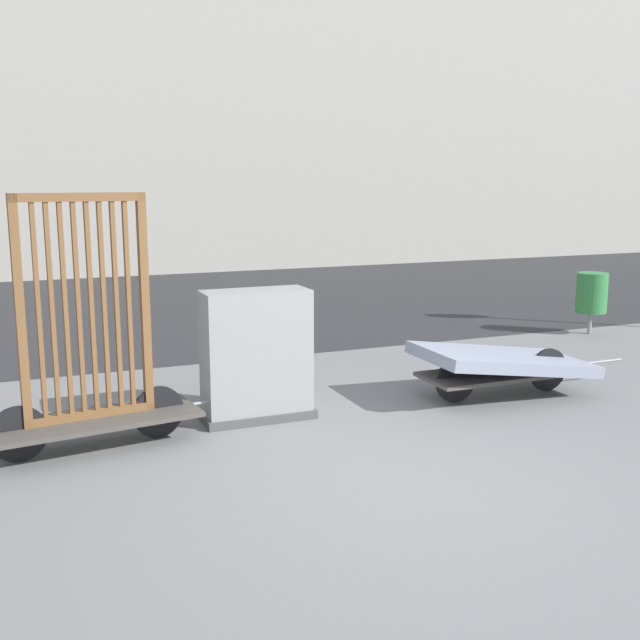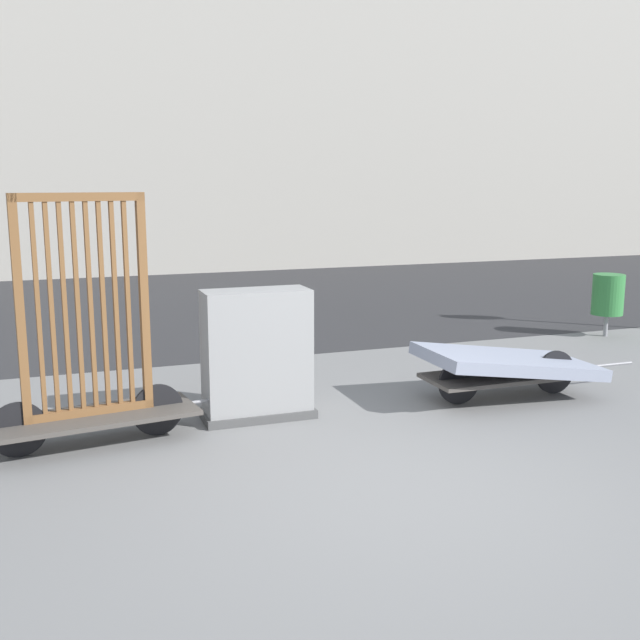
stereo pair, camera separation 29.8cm
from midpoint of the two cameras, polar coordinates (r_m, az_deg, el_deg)
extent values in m
plane|color=slate|center=(5.71, 7.65, -12.68)|extent=(60.00, 60.00, 0.00)
cube|color=#2D2D30|center=(14.01, -9.45, 1.21)|extent=(56.00, 9.24, 0.01)
cube|color=#B2ADA3|center=(20.53, -13.38, 17.01)|extent=(48.00, 4.00, 9.31)
cube|color=#4C4742|center=(6.70, -15.85, -7.14)|extent=(1.87, 0.92, 0.04)
cylinder|color=black|center=(6.84, -11.05, -6.74)|extent=(0.47, 0.10, 0.47)
cylinder|color=black|center=(6.62, -20.81, -7.83)|extent=(0.47, 0.10, 0.47)
cylinder|color=gray|center=(7.04, -5.87, -5.92)|extent=(0.70, 0.13, 0.03)
cube|color=brown|center=(6.68, -15.88, -6.69)|extent=(1.07, 0.22, 0.07)
cube|color=brown|center=(6.40, -16.70, 8.97)|extent=(1.07, 0.22, 0.07)
cube|color=brown|center=(6.40, -20.68, 0.60)|extent=(0.08, 0.08, 1.88)
cube|color=brown|center=(6.59, -12.00, 1.33)|extent=(0.08, 0.08, 1.88)
cube|color=brown|center=(6.42, -19.45, 0.70)|extent=(0.04, 0.05, 1.81)
cube|color=brown|center=(6.43, -18.54, 0.78)|extent=(0.04, 0.05, 1.81)
cube|color=brown|center=(6.45, -17.63, 0.86)|extent=(0.04, 0.05, 1.81)
cube|color=brown|center=(6.47, -16.73, 0.93)|extent=(0.04, 0.05, 1.81)
cube|color=brown|center=(6.49, -15.83, 1.01)|extent=(0.04, 0.05, 1.81)
cube|color=brown|center=(6.51, -14.94, 1.08)|extent=(0.04, 0.05, 1.81)
cube|color=brown|center=(6.53, -14.05, 1.16)|extent=(0.04, 0.05, 1.81)
cube|color=brown|center=(6.56, -13.17, 1.23)|extent=(0.04, 0.05, 1.81)
cube|color=#4C4742|center=(8.08, 15.19, -4.07)|extent=(1.79, 0.68, 0.04)
cylinder|color=black|center=(8.43, 18.44, -3.79)|extent=(0.47, 0.04, 0.47)
cylinder|color=black|center=(7.78, 11.65, -4.64)|extent=(0.47, 0.04, 0.47)
cylinder|color=gray|center=(8.84, 21.84, -3.22)|extent=(0.70, 0.03, 0.03)
cube|color=#8C93A8|center=(8.05, 15.24, -3.08)|extent=(1.84, 0.98, 0.37)
cube|color=#4C4C4C|center=(7.27, -3.59, -7.10)|extent=(1.06, 0.49, 0.08)
cube|color=gray|center=(7.11, -3.64, -2.64)|extent=(1.00, 0.43, 1.24)
cylinder|color=gray|center=(11.78, 21.63, -0.38)|extent=(0.06, 0.06, 0.32)
cylinder|color=#337F3D|center=(11.70, 21.78, 1.82)|extent=(0.45, 0.45, 0.59)
camera|label=1|loc=(0.15, -88.77, 0.23)|focal=42.00mm
camera|label=2|loc=(0.15, 91.23, -0.23)|focal=42.00mm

